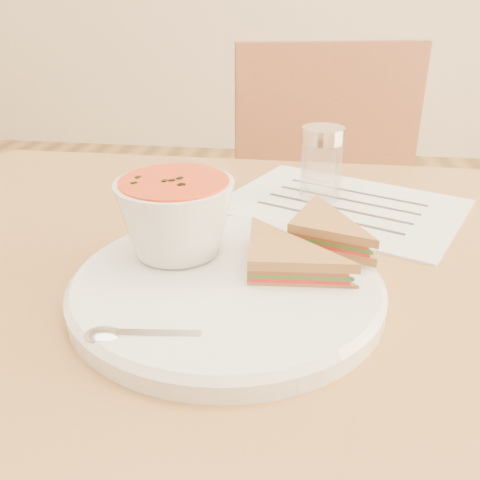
% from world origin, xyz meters
% --- Properties ---
extents(chair_far, '(0.49, 0.49, 0.91)m').
position_xyz_m(chair_far, '(0.11, 0.48, 0.46)').
color(chair_far, brown).
rests_on(chair_far, floor).
extents(plate, '(0.37, 0.37, 0.02)m').
position_xyz_m(plate, '(-0.04, -0.09, 0.76)').
color(plate, white).
rests_on(plate, dining_table).
extents(soup_bowl, '(0.14, 0.14, 0.08)m').
position_xyz_m(soup_bowl, '(-0.09, -0.05, 0.81)').
color(soup_bowl, white).
rests_on(soup_bowl, plate).
extents(sandwich_half_a, '(0.11, 0.11, 0.03)m').
position_xyz_m(sandwich_half_a, '(-0.02, -0.10, 0.78)').
color(sandwich_half_a, '#B17A3E').
rests_on(sandwich_half_a, plate).
extents(sandwich_half_b, '(0.11, 0.11, 0.03)m').
position_xyz_m(sandwich_half_b, '(0.02, -0.04, 0.79)').
color(sandwich_half_b, '#B17A3E').
rests_on(sandwich_half_b, plate).
extents(spoon, '(0.16, 0.05, 0.01)m').
position_xyz_m(spoon, '(-0.07, -0.19, 0.77)').
color(spoon, silver).
rests_on(spoon, plate).
extents(paper_menu, '(0.36, 0.32, 0.00)m').
position_xyz_m(paper_menu, '(0.08, 0.16, 0.75)').
color(paper_menu, white).
rests_on(paper_menu, dining_table).
extents(condiment_shaker, '(0.06, 0.06, 0.10)m').
position_xyz_m(condiment_shaker, '(0.05, 0.17, 0.80)').
color(condiment_shaker, silver).
rests_on(condiment_shaker, dining_table).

